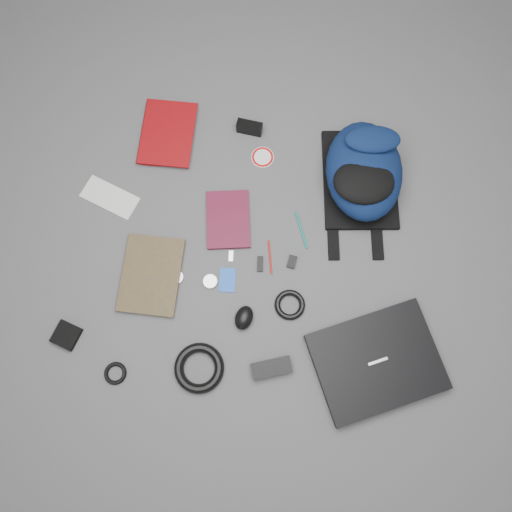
# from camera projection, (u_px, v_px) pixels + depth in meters

# --- Properties ---
(ground) EXTENTS (4.00, 4.00, 0.00)m
(ground) POSITION_uv_depth(u_px,v_px,m) (256.00, 257.00, 1.76)
(ground) COLOR #4F4F51
(ground) RESTS_ON ground
(backpack) EXTENTS (0.33, 0.44, 0.17)m
(backpack) POSITION_uv_depth(u_px,v_px,m) (364.00, 171.00, 1.74)
(backpack) COLOR #081433
(backpack) RESTS_ON ground
(laptop) EXTENTS (0.49, 0.45, 0.04)m
(laptop) POSITION_uv_depth(u_px,v_px,m) (376.00, 362.00, 1.65)
(laptop) COLOR black
(laptop) RESTS_ON ground
(textbook_red) EXTENTS (0.20, 0.27, 0.03)m
(textbook_red) POSITION_uv_depth(u_px,v_px,m) (141.00, 131.00, 1.86)
(textbook_red) COLOR maroon
(textbook_red) RESTS_ON ground
(comic_book) EXTENTS (0.20, 0.28, 0.02)m
(comic_book) POSITION_uv_depth(u_px,v_px,m) (122.00, 272.00, 1.73)
(comic_book) COLOR #997C0A
(comic_book) RESTS_ON ground
(envelope) EXTENTS (0.22, 0.16, 0.00)m
(envelope) POSITION_uv_depth(u_px,v_px,m) (110.00, 197.00, 1.81)
(envelope) COLOR silver
(envelope) RESTS_ON ground
(dvd_case) EXTENTS (0.18, 0.24, 0.02)m
(dvd_case) POSITION_uv_depth(u_px,v_px,m) (228.00, 220.00, 1.78)
(dvd_case) COLOR #470D1F
(dvd_case) RESTS_ON ground
(compact_camera) EXTENTS (0.10, 0.05, 0.05)m
(compact_camera) POSITION_uv_depth(u_px,v_px,m) (250.00, 128.00, 1.85)
(compact_camera) COLOR black
(compact_camera) RESTS_ON ground
(sticker_disc) EXTENTS (0.11, 0.11, 0.00)m
(sticker_disc) POSITION_uv_depth(u_px,v_px,m) (263.00, 157.00, 1.85)
(sticker_disc) COLOR white
(sticker_disc) RESTS_ON ground
(pen_teal) EXTENTS (0.06, 0.13, 0.01)m
(pen_teal) POSITION_uv_depth(u_px,v_px,m) (301.00, 230.00, 1.78)
(pen_teal) COLOR #0D7B68
(pen_teal) RESTS_ON ground
(pen_red) EXTENTS (0.03, 0.12, 0.01)m
(pen_red) POSITION_uv_depth(u_px,v_px,m) (270.00, 257.00, 1.75)
(pen_red) COLOR red
(pen_red) RESTS_ON ground
(id_badge) EXTENTS (0.06, 0.09, 0.00)m
(id_badge) POSITION_uv_depth(u_px,v_px,m) (227.00, 280.00, 1.73)
(id_badge) COLOR blue
(id_badge) RESTS_ON ground
(usb_black) EXTENTS (0.02, 0.06, 0.01)m
(usb_black) POSITION_uv_depth(u_px,v_px,m) (260.00, 264.00, 1.75)
(usb_black) COLOR black
(usb_black) RESTS_ON ground
(usb_silver) EXTENTS (0.02, 0.04, 0.01)m
(usb_silver) POSITION_uv_depth(u_px,v_px,m) (231.00, 256.00, 1.75)
(usb_silver) COLOR silver
(usb_silver) RESTS_ON ground
(key_fob) EXTENTS (0.03, 0.05, 0.01)m
(key_fob) POSITION_uv_depth(u_px,v_px,m) (292.00, 262.00, 1.75)
(key_fob) COLOR black
(key_fob) RESTS_ON ground
(mouse) EXTENTS (0.08, 0.10, 0.04)m
(mouse) POSITION_uv_depth(u_px,v_px,m) (244.00, 318.00, 1.68)
(mouse) COLOR black
(mouse) RESTS_ON ground
(headphone_left) EXTENTS (0.05, 0.05, 0.01)m
(headphone_left) POSITION_uv_depth(u_px,v_px,m) (210.00, 281.00, 1.73)
(headphone_left) COLOR #B5B4B7
(headphone_left) RESTS_ON ground
(headphone_right) EXTENTS (0.06, 0.06, 0.01)m
(headphone_right) POSITION_uv_depth(u_px,v_px,m) (176.00, 277.00, 1.73)
(headphone_right) COLOR #ADADAF
(headphone_right) RESTS_ON ground
(cable_coil) EXTENTS (0.13, 0.13, 0.02)m
(cable_coil) POSITION_uv_depth(u_px,v_px,m) (290.00, 305.00, 1.71)
(cable_coil) COLOR black
(cable_coil) RESTS_ON ground
(power_brick) EXTENTS (0.14, 0.09, 0.03)m
(power_brick) POSITION_uv_depth(u_px,v_px,m) (271.00, 368.00, 1.65)
(power_brick) COLOR black
(power_brick) RESTS_ON ground
(power_cord_coil) EXTENTS (0.17, 0.17, 0.03)m
(power_cord_coil) POSITION_uv_depth(u_px,v_px,m) (199.00, 368.00, 1.65)
(power_cord_coil) COLOR black
(power_cord_coil) RESTS_ON ground
(pouch) EXTENTS (0.10, 0.10, 0.02)m
(pouch) POSITION_uv_depth(u_px,v_px,m) (66.00, 335.00, 1.68)
(pouch) COLOR black
(pouch) RESTS_ON ground
(earbud_coil) EXTENTS (0.08, 0.08, 0.01)m
(earbud_coil) POSITION_uv_depth(u_px,v_px,m) (115.00, 373.00, 1.65)
(earbud_coil) COLOR black
(earbud_coil) RESTS_ON ground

